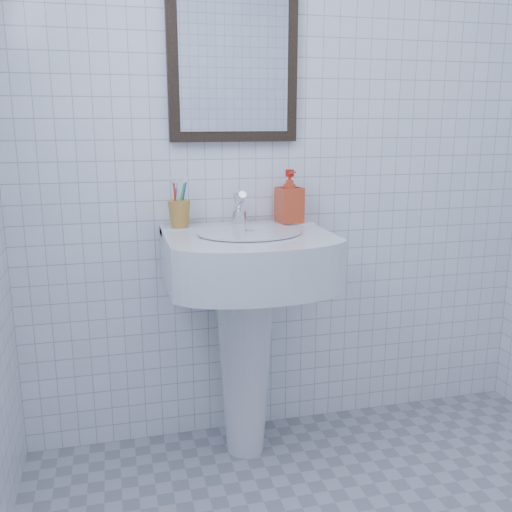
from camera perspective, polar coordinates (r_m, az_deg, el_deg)
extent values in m
cube|color=white|center=(2.35, 3.31, 11.65)|extent=(2.20, 0.02, 2.50)
cone|color=silver|center=(2.31, -1.13, -10.69)|extent=(0.24, 0.24, 0.76)
cube|color=silver|center=(2.11, -0.85, -0.13)|extent=(0.61, 0.43, 0.18)
cube|color=silver|center=(2.26, -1.85, 2.84)|extent=(0.61, 0.11, 0.03)
cylinder|color=silver|center=(2.06, -0.65, 2.41)|extent=(0.38, 0.38, 0.01)
cylinder|color=silver|center=(2.22, -1.70, 3.84)|extent=(0.06, 0.06, 0.06)
cylinder|color=silver|center=(2.20, -1.62, 5.50)|extent=(0.03, 0.11, 0.09)
cylinder|color=silver|center=(2.24, -1.84, 5.06)|extent=(0.04, 0.06, 0.10)
imported|color=red|center=(2.28, 3.36, 5.96)|extent=(0.11, 0.11, 0.21)
cube|color=black|center=(2.28, -2.29, 19.15)|extent=(0.50, 0.04, 0.62)
cube|color=white|center=(2.26, -2.18, 19.20)|extent=(0.42, 0.00, 0.54)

